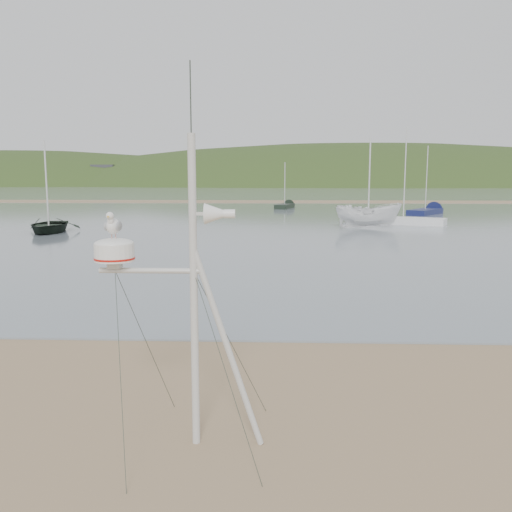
{
  "coord_description": "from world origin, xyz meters",
  "views": [
    {
      "loc": [
        3.02,
        -7.43,
        3.59
      ],
      "look_at": [
        2.69,
        1.0,
        2.35
      ],
      "focal_mm": 38.0,
      "sensor_mm": 36.0,
      "label": 1
    }
  ],
  "objects_px": {
    "sailboat_dark_mid": "(287,205)",
    "sailboat_blue_far": "(432,211)",
    "mast_rig": "(190,358)",
    "boat_white": "(369,195)",
    "sailboat_white_near": "(374,220)",
    "boat_dark": "(47,197)"
  },
  "relations": [
    {
      "from": "boat_white",
      "to": "sailboat_white_near",
      "type": "distance_m",
      "value": 4.67
    },
    {
      "from": "mast_rig",
      "to": "sailboat_dark_mid",
      "type": "bearing_deg",
      "value": 87.58
    },
    {
      "from": "boat_dark",
      "to": "boat_white",
      "type": "bearing_deg",
      "value": 4.0
    },
    {
      "from": "boat_white",
      "to": "sailboat_dark_mid",
      "type": "distance_m",
      "value": 24.98
    },
    {
      "from": "mast_rig",
      "to": "boat_white",
      "type": "xyz_separation_m",
      "value": [
        7.53,
        31.23,
        1.09
      ]
    },
    {
      "from": "boat_dark",
      "to": "sailboat_blue_far",
      "type": "height_order",
      "value": "sailboat_blue_far"
    },
    {
      "from": "boat_white",
      "to": "sailboat_blue_far",
      "type": "relative_size",
      "value": 0.64
    },
    {
      "from": "boat_white",
      "to": "sailboat_white_near",
      "type": "xyz_separation_m",
      "value": [
        1.12,
        4.06,
        -2.0
      ]
    },
    {
      "from": "sailboat_blue_far",
      "to": "sailboat_white_near",
      "type": "relative_size",
      "value": 0.87
    },
    {
      "from": "boat_white",
      "to": "boat_dark",
      "type": "bearing_deg",
      "value": 107.44
    },
    {
      "from": "boat_white",
      "to": "sailboat_dark_mid",
      "type": "xyz_separation_m",
      "value": [
        -5.17,
        24.36,
        -2.0
      ]
    },
    {
      "from": "boat_white",
      "to": "sailboat_dark_mid",
      "type": "relative_size",
      "value": 0.79
    },
    {
      "from": "sailboat_blue_far",
      "to": "sailboat_white_near",
      "type": "distance_m",
      "value": 13.84
    },
    {
      "from": "mast_rig",
      "to": "boat_white",
      "type": "bearing_deg",
      "value": 76.45
    },
    {
      "from": "boat_dark",
      "to": "sailboat_white_near",
      "type": "bearing_deg",
      "value": 13.21
    },
    {
      "from": "mast_rig",
      "to": "sailboat_white_near",
      "type": "xyz_separation_m",
      "value": [
        8.65,
        35.3,
        -0.91
      ]
    },
    {
      "from": "sailboat_dark_mid",
      "to": "sailboat_blue_far",
      "type": "bearing_deg",
      "value": -32.14
    },
    {
      "from": "sailboat_blue_far",
      "to": "sailboat_white_near",
      "type": "bearing_deg",
      "value": -123.61
    },
    {
      "from": "mast_rig",
      "to": "sailboat_dark_mid",
      "type": "distance_m",
      "value": 55.65
    },
    {
      "from": "mast_rig",
      "to": "sailboat_dark_mid",
      "type": "xyz_separation_m",
      "value": [
        2.35,
        55.59,
        -0.91
      ]
    },
    {
      "from": "sailboat_blue_far",
      "to": "sailboat_dark_mid",
      "type": "height_order",
      "value": "sailboat_blue_far"
    },
    {
      "from": "mast_rig",
      "to": "boat_dark",
      "type": "distance_m",
      "value": 30.27
    }
  ]
}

